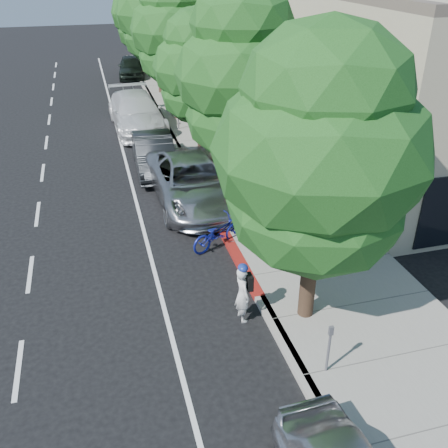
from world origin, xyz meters
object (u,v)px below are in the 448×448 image
object	(u,v)px
street_tree_1	(241,77)
street_tree_4	(157,15)
white_pickup	(137,112)
cyclist	(242,294)
silver_suv	(192,181)
pedestrian	(248,147)
bicycle	(218,233)
dark_sedan	(154,154)
street_tree_2	(200,69)
street_tree_0	(321,155)
dark_suv_far	(131,67)
street_tree_3	(175,31)
street_tree_5	(146,14)

from	to	relation	value
street_tree_1	street_tree_4	world-z (taller)	street_tree_4
white_pickup	street_tree_4	bearing A→B (deg)	68.65
cyclist	silver_suv	world-z (taller)	silver_suv
pedestrian	bicycle	bearing A→B (deg)	43.35
cyclist	dark_sedan	xyz separation A→B (m)	(-0.74, 10.61, -0.02)
street_tree_2	silver_suv	xyz separation A→B (m)	(-1.40, -4.50, -3.17)
street_tree_0	silver_suv	size ratio (longest dim) A/B	1.22
silver_suv	dark_sedan	size ratio (longest dim) A/B	1.31
street_tree_0	dark_sedan	world-z (taller)	street_tree_0
street_tree_1	dark_suv_far	world-z (taller)	street_tree_1
street_tree_4	street_tree_2	bearing A→B (deg)	-90.00
street_tree_3	white_pickup	bearing A→B (deg)	-157.46
street_tree_5	dark_suv_far	distance (m)	3.90
silver_suv	white_pickup	bearing A→B (deg)	94.00
bicycle	pedestrian	bearing A→B (deg)	-50.24
silver_suv	white_pickup	size ratio (longest dim) A/B	0.97
street_tree_4	bicycle	bearing A→B (deg)	-93.73
dark_suv_far	street_tree_3	bearing A→B (deg)	-77.36
dark_sedan	white_pickup	bearing A→B (deg)	92.18
street_tree_1	silver_suv	xyz separation A→B (m)	(-1.40, 1.50, -4.09)
street_tree_4	white_pickup	bearing A→B (deg)	-108.99
dark_sedan	white_pickup	xyz separation A→B (m)	(-0.07, 6.00, 0.14)
street_tree_4	dark_suv_far	bearing A→B (deg)	103.94
street_tree_0	street_tree_2	size ratio (longest dim) A/B	1.14
street_tree_4	cyclist	bearing A→B (deg)	-93.88
white_pickup	pedestrian	distance (m)	7.98
street_tree_0	silver_suv	world-z (taller)	street_tree_0
street_tree_3	dark_sedan	xyz separation A→B (m)	(-2.34, -7.00, -3.98)
silver_suv	white_pickup	xyz separation A→B (m)	(-1.01, 9.50, 0.07)
street_tree_5	dark_suv_far	bearing A→B (deg)	-165.52
silver_suv	dark_suv_far	distance (m)	22.14
silver_suv	street_tree_3	bearing A→B (deg)	80.34
street_tree_5	white_pickup	xyz separation A→B (m)	(-2.41, -13.00, -3.49)
dark_suv_far	pedestrian	distance (m)	19.75
dark_sedan	white_pickup	distance (m)	6.00
street_tree_4	dark_suv_far	size ratio (longest dim) A/B	1.78
dark_sedan	street_tree_2	bearing A→B (deg)	24.66
street_tree_1	dark_suv_far	xyz separation A→B (m)	(-1.40, 23.64, -4.16)
street_tree_2	street_tree_4	size ratio (longest dim) A/B	0.81
street_tree_3	street_tree_1	bearing A→B (deg)	-90.00
street_tree_2	pedestrian	xyz separation A→B (m)	(1.63, -1.87, -3.02)
street_tree_5	dark_sedan	size ratio (longest dim) A/B	1.58
street_tree_1	street_tree_3	size ratio (longest dim) A/B	1.02
white_pickup	cyclist	bearing A→B (deg)	-89.57
street_tree_0	white_pickup	distance (m)	17.55
street_tree_3	white_pickup	xyz separation A→B (m)	(-2.41, -1.00, -3.83)
street_tree_1	street_tree_5	bearing A→B (deg)	90.00
street_tree_1	street_tree_3	xyz separation A→B (m)	(0.00, 12.00, -0.20)
bicycle	pedestrian	world-z (taller)	pedestrian
street_tree_3	silver_suv	bearing A→B (deg)	-97.59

